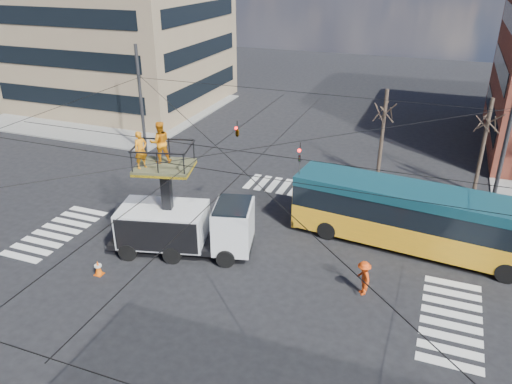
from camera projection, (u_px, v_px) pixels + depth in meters
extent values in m
plane|color=black|center=(227.00, 270.00, 23.57)|extent=(120.00, 120.00, 0.00)
cube|color=slate|center=(116.00, 110.00, 48.07)|extent=(18.00, 18.00, 0.12)
cube|color=black|center=(69.00, 98.00, 43.20)|extent=(15.30, 0.12, 1.50)
cube|color=black|center=(204.00, 86.00, 47.04)|extent=(0.12, 13.60, 1.50)
cube|color=black|center=(63.00, 59.00, 41.77)|extent=(15.30, 0.12, 1.50)
cube|color=black|center=(202.00, 50.00, 45.62)|extent=(0.12, 13.60, 1.50)
cube|color=black|center=(56.00, 17.00, 40.35)|extent=(15.30, 0.12, 1.50)
cube|color=black|center=(200.00, 12.00, 44.20)|extent=(0.12, 13.60, 1.50)
cube|color=black|center=(492.00, 112.00, 38.91)|extent=(0.12, 13.60, 1.58)
cube|color=black|center=(501.00, 67.00, 37.42)|extent=(0.12, 13.60, 1.57)
cube|color=black|center=(511.00, 17.00, 35.93)|extent=(0.12, 13.60, 1.57)
cylinder|color=#2D2D30|center=(506.00, 141.00, 28.12)|extent=(0.24, 0.24, 8.00)
cylinder|color=#2D2D30|center=(141.00, 101.00, 35.87)|extent=(0.24, 0.24, 8.00)
cylinder|color=black|center=(303.00, 92.00, 31.27)|extent=(24.00, 0.03, 0.03)
cylinder|color=black|center=(6.00, 126.00, 25.01)|extent=(0.03, 24.00, 0.03)
cylinder|color=black|center=(0.00, 342.00, 11.00)|extent=(24.00, 0.03, 0.03)
cylinder|color=black|center=(224.00, 153.00, 21.05)|extent=(24.02, 24.02, 0.03)
cylinder|color=black|center=(224.00, 153.00, 21.05)|extent=(24.02, 24.02, 0.03)
cylinder|color=black|center=(212.00, 170.00, 20.16)|extent=(24.00, 0.03, 0.03)
cylinder|color=black|center=(235.00, 150.00, 22.19)|extent=(24.00, 0.03, 0.03)
cylinder|color=black|center=(199.00, 158.00, 21.61)|extent=(0.03, 24.00, 0.03)
cylinder|color=black|center=(250.00, 166.00, 20.83)|extent=(0.03, 24.00, 0.03)
imported|color=black|center=(300.00, 155.00, 23.12)|extent=(0.16, 0.20, 1.00)
imported|color=black|center=(237.00, 127.00, 25.99)|extent=(0.26, 1.24, 0.50)
cylinder|color=#382B21|center=(382.00, 135.00, 32.07)|extent=(0.24, 0.24, 6.00)
cylinder|color=#382B21|center=(483.00, 147.00, 30.13)|extent=(0.24, 0.24, 6.00)
cube|color=black|center=(182.00, 241.00, 24.91)|extent=(7.33, 3.84, 0.30)
cube|color=silver|center=(233.00, 226.00, 24.20)|extent=(2.33, 2.77, 2.20)
cube|color=black|center=(233.00, 212.00, 23.86)|extent=(2.11, 2.62, 0.80)
cube|color=silver|center=(164.00, 224.00, 24.62)|extent=(4.68, 3.45, 1.80)
cylinder|color=black|center=(226.00, 258.00, 23.66)|extent=(0.96, 0.56, 0.90)
cylinder|color=black|center=(234.00, 234.00, 25.73)|extent=(0.96, 0.56, 0.90)
cylinder|color=black|center=(172.00, 255.00, 23.94)|extent=(0.96, 0.56, 0.90)
cylinder|color=black|center=(184.00, 231.00, 26.01)|extent=(0.96, 0.56, 0.90)
cylinder|color=black|center=(128.00, 252.00, 24.18)|extent=(0.96, 0.56, 0.90)
cylinder|color=black|center=(144.00, 228.00, 26.24)|extent=(0.96, 0.56, 0.90)
cube|color=black|center=(167.00, 197.00, 23.94)|extent=(0.55, 0.55, 3.15)
cube|color=#414328|center=(164.00, 166.00, 23.27)|extent=(3.03, 2.67, 0.12)
cube|color=yellow|center=(165.00, 169.00, 23.32)|extent=(3.03, 2.67, 0.12)
imported|color=orange|center=(141.00, 150.00, 22.58)|extent=(0.66, 0.75, 1.73)
imported|color=orange|center=(160.00, 142.00, 23.15)|extent=(1.22, 1.19, 1.99)
cube|color=#F2A416|center=(423.00, 233.00, 24.85)|extent=(13.35, 3.98, 1.30)
cube|color=black|center=(426.00, 211.00, 24.34)|extent=(13.34, 3.93, 1.10)
cube|color=#0E353F|center=(429.00, 197.00, 24.00)|extent=(13.35, 3.98, 0.50)
cube|color=#F2A416|center=(303.00, 195.00, 27.24)|extent=(0.51, 2.48, 2.80)
cube|color=black|center=(301.00, 214.00, 27.75)|extent=(0.42, 2.60, 0.30)
cube|color=gold|center=(306.00, 175.00, 26.66)|extent=(0.27, 1.60, 0.35)
cylinder|color=black|center=(327.00, 230.00, 25.99)|extent=(1.03, 0.40, 1.00)
cylinder|color=black|center=(341.00, 212.00, 27.89)|extent=(1.03, 0.40, 1.00)
cylinder|color=black|center=(507.00, 273.00, 22.47)|extent=(1.03, 0.40, 1.00)
cylinder|color=black|center=(509.00, 248.00, 24.37)|extent=(1.03, 0.40, 1.00)
cone|color=#F65B0A|center=(98.00, 268.00, 23.07)|extent=(0.36, 0.36, 0.75)
imported|color=#FA4D0F|center=(145.00, 234.00, 24.95)|extent=(0.59, 1.04, 1.66)
imported|color=#D53E0D|center=(363.00, 278.00, 21.57)|extent=(1.05, 1.21, 1.63)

